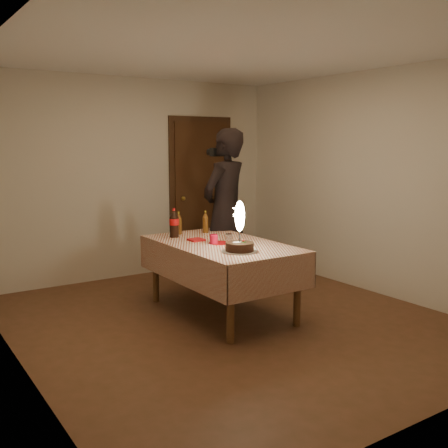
{
  "coord_description": "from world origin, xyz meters",
  "views": [
    {
      "loc": [
        -2.85,
        -4.15,
        1.77
      ],
      "look_at": [
        0.05,
        0.21,
        0.95
      ],
      "focal_mm": 42.0,
      "sensor_mm": 36.0,
      "label": 1
    }
  ],
  "objects_px": {
    "birthday_cake": "(240,239)",
    "red_plate": "(220,243)",
    "amber_bottle_left": "(179,224)",
    "red_cup": "(214,239)",
    "amber_bottle_right": "(205,223)",
    "cola_bottle": "(174,223)",
    "clear_cup": "(229,238)",
    "photographer": "(225,210)",
    "dining_table": "(221,252)"
  },
  "relations": [
    {
      "from": "birthday_cake",
      "to": "red_plate",
      "type": "bearing_deg",
      "value": 81.95
    },
    {
      "from": "amber_bottle_left",
      "to": "red_cup",
      "type": "bearing_deg",
      "value": -89.24
    },
    {
      "from": "birthday_cake",
      "to": "amber_bottle_right",
      "type": "distance_m",
      "value": 1.09
    },
    {
      "from": "cola_bottle",
      "to": "red_plate",
      "type": "bearing_deg",
      "value": -68.94
    },
    {
      "from": "clear_cup",
      "to": "amber_bottle_left",
      "type": "xyz_separation_m",
      "value": [
        -0.19,
        0.72,
        0.07
      ]
    },
    {
      "from": "amber_bottle_left",
      "to": "photographer",
      "type": "distance_m",
      "value": 0.67
    },
    {
      "from": "birthday_cake",
      "to": "amber_bottle_left",
      "type": "height_order",
      "value": "birthday_cake"
    },
    {
      "from": "amber_bottle_right",
      "to": "clear_cup",
      "type": "bearing_deg",
      "value": -99.47
    },
    {
      "from": "cola_bottle",
      "to": "amber_bottle_right",
      "type": "height_order",
      "value": "cola_bottle"
    },
    {
      "from": "amber_bottle_right",
      "to": "photographer",
      "type": "relative_size",
      "value": 0.13
    },
    {
      "from": "red_plate",
      "to": "red_cup",
      "type": "bearing_deg",
      "value": -175.63
    },
    {
      "from": "red_plate",
      "to": "amber_bottle_left",
      "type": "height_order",
      "value": "amber_bottle_left"
    },
    {
      "from": "red_plate",
      "to": "photographer",
      "type": "height_order",
      "value": "photographer"
    },
    {
      "from": "cola_bottle",
      "to": "photographer",
      "type": "height_order",
      "value": "photographer"
    },
    {
      "from": "red_plate",
      "to": "red_cup",
      "type": "height_order",
      "value": "red_cup"
    },
    {
      "from": "red_cup",
      "to": "cola_bottle",
      "type": "xyz_separation_m",
      "value": [
        -0.14,
        0.57,
        0.1
      ]
    },
    {
      "from": "amber_bottle_left",
      "to": "dining_table",
      "type": "bearing_deg",
      "value": -80.9
    },
    {
      "from": "dining_table",
      "to": "amber_bottle_right",
      "type": "bearing_deg",
      "value": 73.21
    },
    {
      "from": "dining_table",
      "to": "red_cup",
      "type": "relative_size",
      "value": 17.2
    },
    {
      "from": "red_cup",
      "to": "cola_bottle",
      "type": "bearing_deg",
      "value": 104.15
    },
    {
      "from": "red_cup",
      "to": "clear_cup",
      "type": "distance_m",
      "value": 0.18
    },
    {
      "from": "dining_table",
      "to": "photographer",
      "type": "distance_m",
      "value": 0.99
    },
    {
      "from": "birthday_cake",
      "to": "cola_bottle",
      "type": "relative_size",
      "value": 1.52
    },
    {
      "from": "photographer",
      "to": "red_cup",
      "type": "bearing_deg",
      "value": -130.25
    },
    {
      "from": "birthday_cake",
      "to": "red_cup",
      "type": "bearing_deg",
      "value": 91.5
    },
    {
      "from": "amber_bottle_left",
      "to": "clear_cup",
      "type": "bearing_deg",
      "value": -75.3
    },
    {
      "from": "red_cup",
      "to": "amber_bottle_left",
      "type": "bearing_deg",
      "value": 90.76
    },
    {
      "from": "red_cup",
      "to": "photographer",
      "type": "relative_size",
      "value": 0.05
    },
    {
      "from": "red_plate",
      "to": "cola_bottle",
      "type": "bearing_deg",
      "value": 111.06
    },
    {
      "from": "clear_cup",
      "to": "amber_bottle_left",
      "type": "height_order",
      "value": "amber_bottle_left"
    },
    {
      "from": "red_plate",
      "to": "photographer",
      "type": "relative_size",
      "value": 0.11
    },
    {
      "from": "birthday_cake",
      "to": "clear_cup",
      "type": "distance_m",
      "value": 0.47
    },
    {
      "from": "amber_bottle_right",
      "to": "red_cup",
      "type": "bearing_deg",
      "value": -114.6
    },
    {
      "from": "amber_bottle_left",
      "to": "red_plate",
      "type": "bearing_deg",
      "value": -83.27
    },
    {
      "from": "amber_bottle_left",
      "to": "cola_bottle",
      "type": "bearing_deg",
      "value": -134.14
    },
    {
      "from": "amber_bottle_left",
      "to": "amber_bottle_right",
      "type": "bearing_deg",
      "value": -16.87
    },
    {
      "from": "cola_bottle",
      "to": "photographer",
      "type": "xyz_separation_m",
      "value": [
        0.8,
        0.2,
        0.07
      ]
    },
    {
      "from": "dining_table",
      "to": "clear_cup",
      "type": "xyz_separation_m",
      "value": [
        0.08,
        -0.03,
        0.15
      ]
    },
    {
      "from": "cola_bottle",
      "to": "photographer",
      "type": "relative_size",
      "value": 0.16
    },
    {
      "from": "dining_table",
      "to": "red_plate",
      "type": "bearing_deg",
      "value": -159.49
    },
    {
      "from": "amber_bottle_right",
      "to": "dining_table",
      "type": "bearing_deg",
      "value": -106.79
    },
    {
      "from": "cola_bottle",
      "to": "amber_bottle_left",
      "type": "bearing_deg",
      "value": 45.86
    },
    {
      "from": "red_plate",
      "to": "amber_bottle_right",
      "type": "distance_m",
      "value": 0.66
    },
    {
      "from": "red_cup",
      "to": "photographer",
      "type": "bearing_deg",
      "value": 49.75
    },
    {
      "from": "red_plate",
      "to": "amber_bottle_left",
      "type": "bearing_deg",
      "value": 96.73
    },
    {
      "from": "red_plate",
      "to": "red_cup",
      "type": "relative_size",
      "value": 2.2
    },
    {
      "from": "birthday_cake",
      "to": "amber_bottle_left",
      "type": "relative_size",
      "value": 1.89
    },
    {
      "from": "birthday_cake",
      "to": "clear_cup",
      "type": "relative_size",
      "value": 5.35
    },
    {
      "from": "dining_table",
      "to": "photographer",
      "type": "relative_size",
      "value": 0.89
    },
    {
      "from": "red_plate",
      "to": "amber_bottle_right",
      "type": "bearing_deg",
      "value": 71.11
    }
  ]
}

